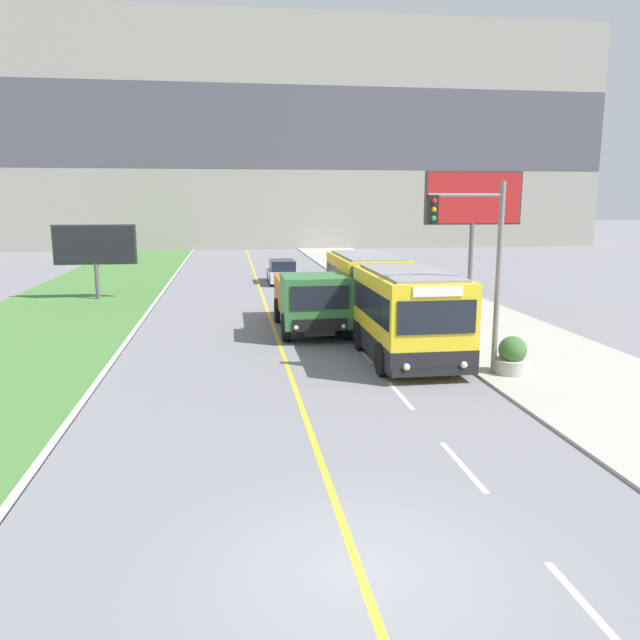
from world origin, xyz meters
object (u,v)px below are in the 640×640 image
Objects in this scene: billboard_small at (95,247)px; city_bus at (385,301)px; car_distant at (282,272)px; dump_truck at (312,303)px; billboard_large at (473,202)px; planter_round_second at (457,325)px; planter_round_near at (512,357)px; traffic_light_mast at (478,254)px.

city_bus is at bearing -43.07° from billboard_small.
car_distant is (-2.39, 17.30, -0.82)m from city_bus.
billboard_large is (9.56, 7.89, 3.84)m from dump_truck.
billboard_small is 3.58× the size of planter_round_second.
billboard_small is 23.06m from planter_round_near.
planter_round_second reaches higher than planter_round_near.
billboard_small is at bearing 129.70° from traffic_light_mast.
planter_round_near is (1.19, -0.11, -3.08)m from traffic_light_mast.
billboard_small is at bearing -152.17° from car_distant.
car_distant is at bearing 140.10° from billboard_large.
car_distant is 23.09m from planter_round_near.
billboard_large is at bearing 53.27° from city_bus.
car_distant is 13.04m from billboard_large.
car_distant is 18.44m from planter_round_second.
city_bus is 5.93m from planter_round_near.
dump_truck is 5.59m from planter_round_second.
planter_round_second is at bearing -38.69° from billboard_small.
traffic_light_mast reaches higher than planter_round_second.
traffic_light_mast reaches higher than billboard_small.
billboard_small is (-19.72, 2.44, -2.29)m from billboard_large.
planter_round_near is (5.14, -6.77, -0.67)m from dump_truck.
planter_round_second is at bearing -74.07° from car_distant.
billboard_small is at bearing 141.31° from planter_round_second.
city_bus is at bearing -82.12° from car_distant.
billboard_large is (5.61, 14.56, 1.43)m from traffic_light_mast.
planter_round_near is 0.95× the size of planter_round_second.
traffic_light_mast is at bearing -80.35° from car_distant.
billboard_large is at bearing -7.06° from billboard_small.
traffic_light_mast reaches higher than city_bus.
planter_round_second is (5.20, -1.96, -0.64)m from dump_truck.
planter_round_near is (5.00, -22.54, -0.12)m from car_distant.
billboard_large reaches higher than planter_round_second.
billboard_small reaches higher than planter_round_near.
planter_round_near is (2.61, -5.25, -0.93)m from city_bus.
billboard_small is (-10.30, -5.43, 2.11)m from car_distant.
car_distant is (0.14, 15.77, -0.55)m from dump_truck.
traffic_light_mast is (1.42, -5.14, 2.14)m from city_bus.
billboard_small is 3.78× the size of planter_round_near.
planter_round_near is at bearing -52.82° from dump_truck.
car_distant is 11.83m from billboard_small.
planter_round_second is (1.24, 4.71, -3.05)m from traffic_light_mast.
planter_round_second is (0.06, 4.81, 0.03)m from planter_round_near.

